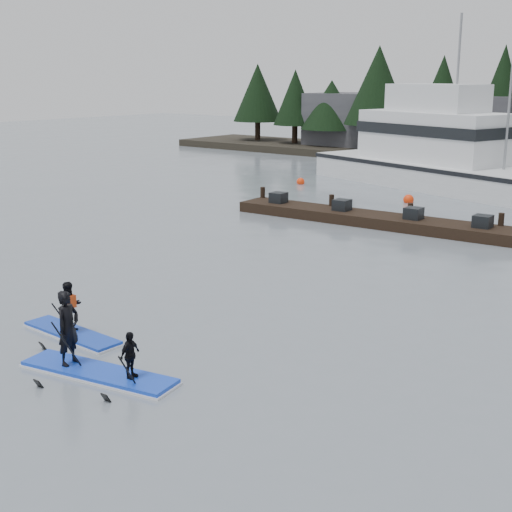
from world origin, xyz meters
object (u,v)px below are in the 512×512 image
Objects in this scene: paddleboard_solo at (71,317)px; floating_dock at (381,220)px; paddleboard_duo at (90,351)px; fishing_boat_large at (456,174)px.

floating_dock is at bearing 93.20° from paddleboard_solo.
paddleboard_duo is (2.34, -1.24, 0.05)m from paddleboard_solo.
fishing_boat_large is 31.02m from paddleboard_duo.
fishing_boat_large is 6.64× the size of paddleboard_solo.
floating_dock is (1.84, -12.20, -0.63)m from fishing_boat_large.
fishing_boat_large is at bearing 95.97° from paddleboard_solo.
paddleboard_duo is at bearing -26.63° from paddleboard_solo.
paddleboard_solo reaches higher than floating_dock.
fishing_boat_large is 5.39× the size of paddleboard_duo.
paddleboard_duo is (4.77, -30.65, -0.32)m from fishing_boat_large.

